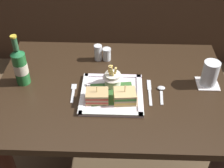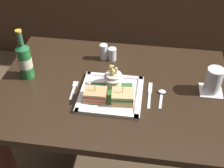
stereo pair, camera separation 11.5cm
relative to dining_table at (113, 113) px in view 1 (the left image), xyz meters
name	(u,v)px [view 1 (the left image)]	position (x,y,z in m)	size (l,w,h in m)	color
dining_table	(113,113)	(0.00, 0.00, 0.00)	(1.07, 0.75, 0.77)	black
square_plate	(111,94)	(0.00, -0.06, 0.18)	(0.27, 0.27, 0.02)	white
sandwich_half_left	(97,96)	(-0.06, -0.11, 0.20)	(0.10, 0.07, 0.08)	tan
sandwich_half_right	(125,96)	(0.05, -0.11, 0.21)	(0.10, 0.08, 0.09)	tan
fries_cup	(112,78)	(0.00, 0.00, 0.22)	(0.09, 0.09, 0.11)	silver
beer_bottle	(20,66)	(-0.41, 0.02, 0.26)	(0.06, 0.06, 0.25)	#236E31
drink_coaster	(207,84)	(0.44, 0.03, 0.17)	(0.10, 0.10, 0.00)	silver
water_glass	(210,75)	(0.44, 0.03, 0.22)	(0.07, 0.07, 0.12)	silver
fork	(73,92)	(-0.18, -0.04, 0.17)	(0.03, 0.13, 0.00)	silver
knife	(150,91)	(0.17, -0.03, 0.17)	(0.02, 0.17, 0.00)	silver
spoon	(161,90)	(0.22, -0.02, 0.18)	(0.03, 0.12, 0.01)	silver
salt_shaker	(98,53)	(-0.08, 0.21, 0.21)	(0.04, 0.04, 0.08)	silver
pepper_shaker	(107,55)	(-0.04, 0.21, 0.20)	(0.04, 0.04, 0.07)	silver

